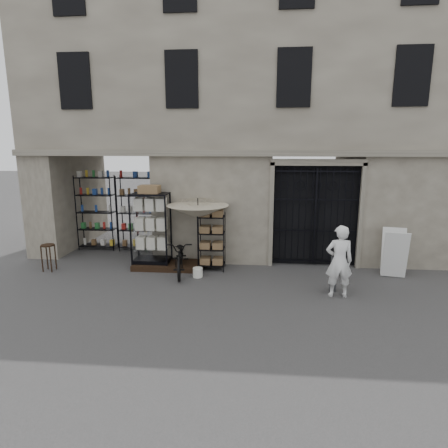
# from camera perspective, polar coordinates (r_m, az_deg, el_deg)

# --- Properties ---
(ground) EXTENTS (80.00, 80.00, 0.00)m
(ground) POSITION_cam_1_polar(r_m,az_deg,el_deg) (9.24, 4.24, -10.13)
(ground) COLOR black
(ground) RESTS_ON ground
(main_building) EXTENTS (14.00, 4.00, 9.00)m
(main_building) POSITION_cam_1_polar(r_m,az_deg,el_deg) (12.60, 4.88, 16.61)
(main_building) COLOR gray
(main_building) RESTS_ON ground
(shop_recess) EXTENTS (3.00, 1.70, 3.00)m
(shop_recess) POSITION_cam_1_polar(r_m,az_deg,el_deg) (12.41, -16.69, 2.33)
(shop_recess) COLOR black
(shop_recess) RESTS_ON ground
(shop_shelving) EXTENTS (2.70, 0.50, 2.50)m
(shop_shelving) POSITION_cam_1_polar(r_m,az_deg,el_deg) (12.93, -16.02, 1.61)
(shop_shelving) COLOR black
(shop_shelving) RESTS_ON ground
(iron_gate) EXTENTS (2.50, 0.21, 3.00)m
(iron_gate) POSITION_cam_1_polar(r_m,az_deg,el_deg) (11.14, 13.59, 1.44)
(iron_gate) COLOR black
(iron_gate) RESTS_ON ground
(step_platform) EXTENTS (2.00, 0.90, 0.15)m
(step_platform) POSITION_cam_1_polar(r_m,az_deg,el_deg) (10.95, -8.35, -6.22)
(step_platform) COLOR black
(step_platform) RESTS_ON ground
(display_cabinet) EXTENTS (1.00, 0.63, 2.17)m
(display_cabinet) POSITION_cam_1_polar(r_m,az_deg,el_deg) (10.84, -11.04, -1.17)
(display_cabinet) COLOR black
(display_cabinet) RESTS_ON step_platform
(wire_rack) EXTENTS (0.85, 0.73, 1.62)m
(wire_rack) POSITION_cam_1_polar(r_m,az_deg,el_deg) (10.52, -1.90, -2.77)
(wire_rack) COLOR black
(wire_rack) RESTS_ON ground
(market_umbrella) EXTENTS (1.80, 1.83, 2.45)m
(market_umbrella) POSITION_cam_1_polar(r_m,az_deg,el_deg) (10.34, -4.01, 2.42)
(market_umbrella) COLOR black
(market_umbrella) RESTS_ON ground
(white_bucket) EXTENTS (0.28, 0.28, 0.25)m
(white_bucket) POSITION_cam_1_polar(r_m,az_deg,el_deg) (10.11, -4.02, -7.37)
(white_bucket) COLOR white
(white_bucket) RESTS_ON ground
(bicycle) EXTENTS (0.80, 1.07, 1.86)m
(bicycle) POSITION_cam_1_polar(r_m,az_deg,el_deg) (10.46, -6.58, -7.49)
(bicycle) COLOR black
(bicycle) RESTS_ON ground
(wooden_stool) EXTENTS (0.48, 0.48, 0.76)m
(wooden_stool) POSITION_cam_1_polar(r_m,az_deg,el_deg) (11.59, -25.16, -4.57)
(wooden_stool) COLOR black
(wooden_stool) RESTS_ON ground
(steel_bollard) EXTENTS (0.21, 0.21, 0.88)m
(steel_bollard) POSITION_cam_1_polar(r_m,az_deg,el_deg) (9.43, 16.34, -7.28)
(steel_bollard) COLOR #4E5053
(steel_bollard) RESTS_ON ground
(shopkeeper) EXTENTS (0.70, 1.73, 0.41)m
(shopkeeper) POSITION_cam_1_polar(r_m,az_deg,el_deg) (9.31, 16.81, -10.45)
(shopkeeper) COLOR white
(shopkeeper) RESTS_ON ground
(easel_sign) EXTENTS (0.73, 0.80, 1.26)m
(easel_sign) POSITION_cam_1_polar(r_m,az_deg,el_deg) (10.95, 24.54, -4.05)
(easel_sign) COLOR silver
(easel_sign) RESTS_ON ground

